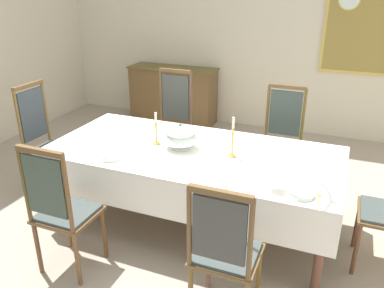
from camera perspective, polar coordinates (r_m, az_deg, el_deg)
name	(u,v)px	position (r m, az deg, el deg)	size (l,w,h in m)	color
ground	(189,230)	(3.85, -0.50, -12.37)	(6.76, 6.12, 0.04)	#A09383
back_wall	(269,13)	(6.15, 11.21, 18.19)	(6.76, 0.08, 3.51)	beige
dining_table	(193,157)	(3.58, 0.13, -1.95)	(2.62, 1.21, 0.77)	brown
tablecloth	(193,159)	(3.59, 0.13, -2.15)	(2.64, 1.23, 0.36)	white
chair_south_a	(61,208)	(3.20, -18.52, -8.86)	(0.44, 0.42, 1.13)	brown
chair_north_a	(172,122)	(4.73, -2.93, 3.21)	(0.44, 0.42, 1.24)	brown
chair_south_b	(224,251)	(2.65, 4.72, -15.22)	(0.44, 0.42, 1.09)	brown
chair_north_b	(281,139)	(4.38, 12.84, 0.68)	(0.44, 0.42, 1.17)	brown
chair_head_west	(45,140)	(4.50, -20.61, 0.59)	(0.42, 0.44, 1.22)	brown
soup_tureen	(180,136)	(3.55, -1.71, 1.12)	(0.30, 0.30, 0.24)	silver
candlestick_west	(156,132)	(3.65, -5.25, 1.75)	(0.07, 0.07, 0.31)	gold
candlestick_east	(233,141)	(3.38, 5.93, 0.44)	(0.07, 0.07, 0.36)	gold
bowl_near_left	(110,156)	(3.45, -11.84, -1.70)	(0.18, 0.18, 0.05)	silver
bowl_near_right	(302,193)	(2.92, 15.68, -6.94)	(0.18, 0.18, 0.03)	silver
spoon_primary	(100,155)	(3.54, -13.18, -1.53)	(0.03, 0.18, 0.01)	gold
spoon_secondary	(319,196)	(2.94, 18.00, -7.28)	(0.03, 0.18, 0.01)	gold
sideboard	(173,95)	(6.52, -2.77, 7.18)	(1.44, 0.48, 0.90)	brown
framed_painting	(378,17)	(5.97, 25.47, 16.32)	(1.34, 0.05, 1.53)	#D1B251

